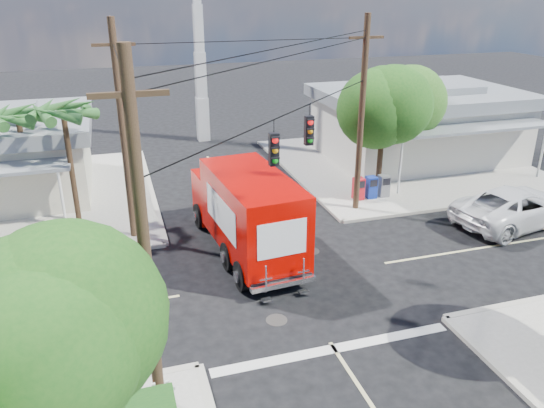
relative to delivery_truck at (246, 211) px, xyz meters
name	(u,v)px	position (x,y,z in m)	size (l,w,h in m)	color
ground	(288,279)	(0.90, -2.59, -1.76)	(120.00, 120.00, 0.00)	black
sidewalk_ne	(400,164)	(11.78, 8.29, -1.69)	(14.12, 14.12, 0.14)	#A09B91
sidewalk_nw	(9,203)	(-9.98, 8.29, -1.69)	(14.12, 14.12, 0.14)	#A09B91
road_markings	(302,299)	(0.90, -4.06, -1.76)	(32.00, 32.00, 0.01)	beige
building_ne	(418,121)	(13.40, 9.38, 0.56)	(11.80, 10.20, 4.50)	beige
radio_tower	(200,58)	(1.40, 17.41, 3.88)	(0.80, 0.80, 17.00)	silver
tree_sw_front	(53,332)	(-6.09, -10.13, 2.57)	(3.88, 3.78, 6.03)	#422D1C
tree_ne_front	(385,103)	(8.11, 4.17, 3.00)	(4.21, 4.14, 6.66)	#422D1C
tree_ne_back	(408,103)	(10.71, 6.37, 2.42)	(3.77, 3.66, 5.82)	#422D1C
palm_nw_front	(63,114)	(-6.60, 4.91, 3.28)	(3.01, 3.08, 5.59)	#422D1C
palm_nw_back	(18,118)	(-8.60, 6.41, 2.91)	(3.01, 3.08, 5.19)	#422D1C
utility_poles	(233,149)	(-0.69, -0.99, 2.91)	(12.00, 10.68, 9.00)	#473321
vending_boxes	(371,187)	(7.40, 3.61, -1.07)	(1.90, 0.50, 1.10)	red
delivery_truck	(246,211)	(0.00, 0.00, 0.00)	(3.19, 8.20, 3.47)	black
parked_car	(516,207)	(12.27, -0.97, -0.91)	(2.83, 6.12, 1.70)	silver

